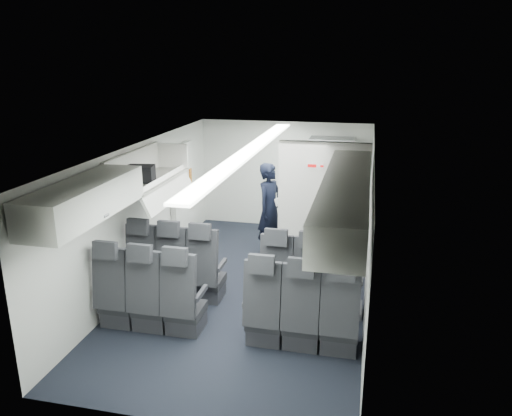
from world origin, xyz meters
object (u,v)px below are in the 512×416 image
at_px(boarding_door, 182,194).
at_px(flight_attendant, 270,209).
at_px(seat_row_mid, 223,308).
at_px(galley_unit, 330,187).
at_px(seat_row_front, 241,278).
at_px(carry_on_bag, 140,174).

relative_size(boarding_door, flight_attendant, 1.14).
relative_size(seat_row_mid, galley_unit, 1.75).
bearing_deg(boarding_door, galley_unit, 24.28).
height_order(seat_row_front, seat_row_mid, same).
relative_size(flight_attendant, carry_on_bag, 4.36).
distance_m(galley_unit, boarding_door, 2.84).
bearing_deg(galley_unit, boarding_door, -155.72).
relative_size(seat_row_mid, carry_on_bag, 8.89).
height_order(seat_row_front, boarding_door, boarding_door).
bearing_deg(carry_on_bag, seat_row_front, -11.95).
height_order(seat_row_mid, galley_unit, galley_unit).
distance_m(galley_unit, carry_on_bag, 4.10).
bearing_deg(seat_row_mid, carry_on_bag, 146.81).
xyz_separation_m(seat_row_front, boarding_door, (-1.64, 2.09, 0.55)).
bearing_deg(seat_row_front, flight_attendant, 89.63).
xyz_separation_m(seat_row_mid, galley_unit, (0.95, 4.15, 0.55)).
distance_m(seat_row_front, carry_on_bag, 2.02).
distance_m(seat_row_mid, carry_on_bag, 2.23).
xyz_separation_m(seat_row_front, flight_attendant, (0.01, 1.98, 0.41)).
xyz_separation_m(seat_row_front, carry_on_bag, (-1.44, 0.04, 1.41)).
height_order(boarding_door, carry_on_bag, carry_on_bag).
distance_m(seat_row_front, galley_unit, 3.43).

